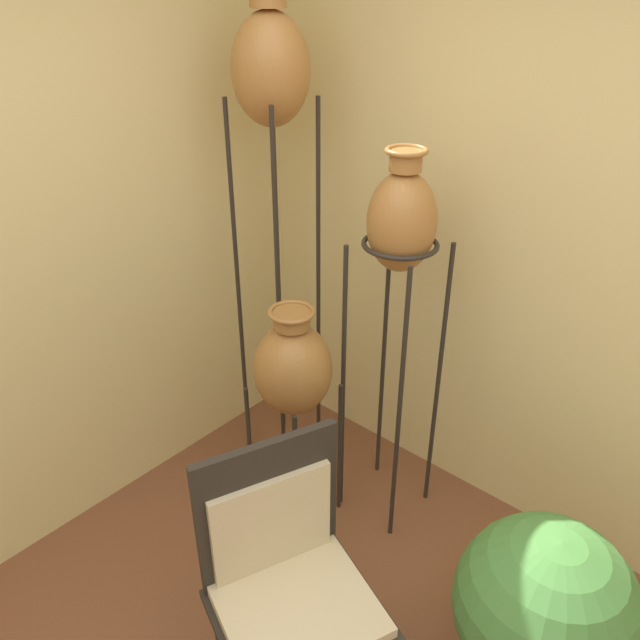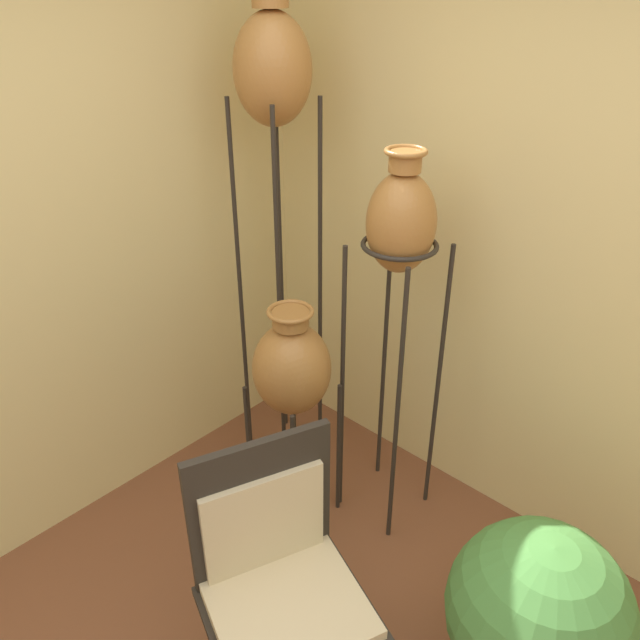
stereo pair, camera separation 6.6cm
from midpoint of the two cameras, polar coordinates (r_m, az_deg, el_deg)
name	(u,v)px [view 1 (the left image)]	position (r m, az deg, el deg)	size (l,w,h in m)	color
wall_right	(611,256)	(2.52, 24.42, 5.31)	(0.06, 7.37, 2.70)	beige
vase_stand_tall	(271,82)	(2.68, -5.26, 20.81)	(0.32, 0.32, 2.24)	#28231E
vase_stand_medium	(401,233)	(2.42, 6.64, 7.94)	(0.32, 0.32, 1.71)	#28231E
vase_stand_short	(293,369)	(2.63, -3.20, -4.52)	(0.33, 0.33, 1.09)	#28231E
chair	(286,573)	(2.17, -4.02, -22.07)	(0.64, 0.61, 1.01)	#28231E
potted_plant	(544,612)	(2.39, 18.96, -23.93)	(0.61, 0.61, 0.74)	brown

